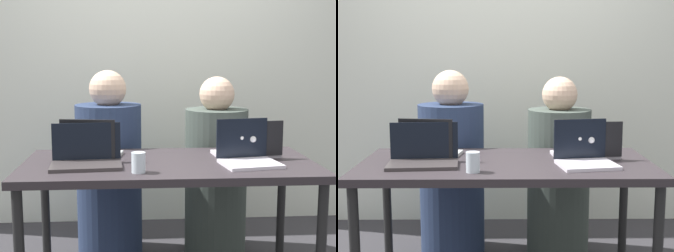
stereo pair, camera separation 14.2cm
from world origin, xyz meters
TOP-DOWN VIEW (x-y plane):
  - back_wall at (0.00, 1.25)m, footprint 4.50×0.10m
  - desk at (0.00, 0.00)m, footprint 1.54×0.73m
  - person_on_left at (-0.35, 0.57)m, footprint 0.46×0.46m
  - person_on_right at (0.35, 0.57)m, footprint 0.41×0.41m
  - laptop_back_left at (-0.42, 0.10)m, footprint 0.33×0.28m
  - laptop_back_right at (0.44, 0.09)m, footprint 0.37×0.26m
  - laptop_front_left at (-0.43, -0.07)m, footprint 0.37×0.26m
  - laptop_front_right at (0.40, -0.08)m, footprint 0.32×0.29m
  - water_glass_left at (-0.16, -0.23)m, footprint 0.07×0.07m

SIDE VIEW (x-z plane):
  - person_on_right at x=0.35m, z-range -0.07..1.11m
  - person_on_left at x=-0.35m, z-range -0.07..1.15m
  - desk at x=0.00m, z-range 0.30..1.05m
  - water_glass_left at x=-0.16m, z-range 0.74..0.84m
  - laptop_back_right at x=0.44m, z-range 0.69..0.90m
  - laptop_front_left at x=-0.43m, z-range 0.69..0.90m
  - laptop_back_left at x=-0.42m, z-range 0.68..0.91m
  - laptop_front_right at x=0.40m, z-range 0.68..0.91m
  - back_wall at x=0.00m, z-range 0.00..2.63m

